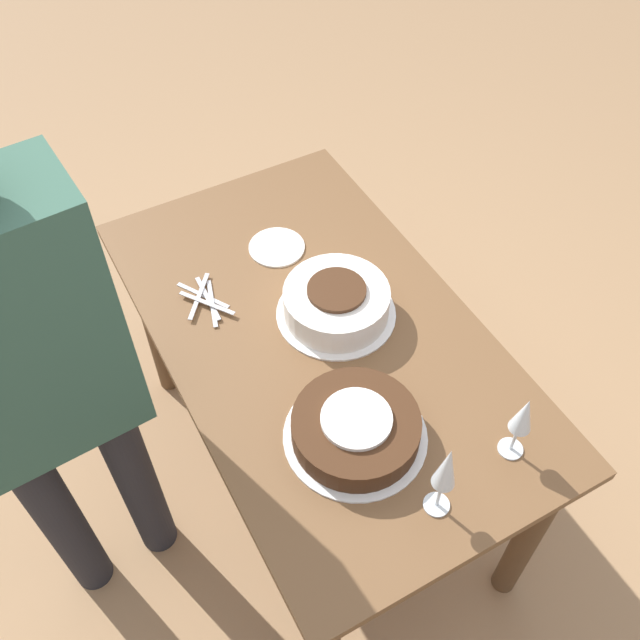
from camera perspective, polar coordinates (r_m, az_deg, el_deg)
name	(u,v)px	position (r m, az deg, el deg)	size (l,w,h in m)	color
ground_plane	(320,472)	(2.50, 0.00, -12.08)	(12.00, 12.00, 0.00)	#A87F56
dining_table	(320,363)	(1.96, 0.00, -3.46)	(1.35, 0.78, 0.77)	brown
cake_center_white	(336,303)	(1.86, 1.31, 1.40)	(0.32, 0.32, 0.10)	white
cake_front_chocolate	(356,428)	(1.65, 2.88, -8.64)	(0.34, 0.34, 0.08)	white
wine_glass_near	(523,417)	(1.60, 15.95, -7.48)	(0.06, 0.06, 0.20)	silver
wine_glass_far	(446,469)	(1.48, 10.08, -11.69)	(0.06, 0.06, 0.24)	silver
dessert_plate_left	(277,247)	(2.07, -3.48, 5.84)	(0.16, 0.16, 0.01)	white
fork_pile	(206,299)	(1.95, -9.13, 1.66)	(0.20, 0.12, 0.01)	silver
person_cutting	(33,375)	(1.63, -21.96, -4.09)	(0.25, 0.42, 1.62)	#232328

